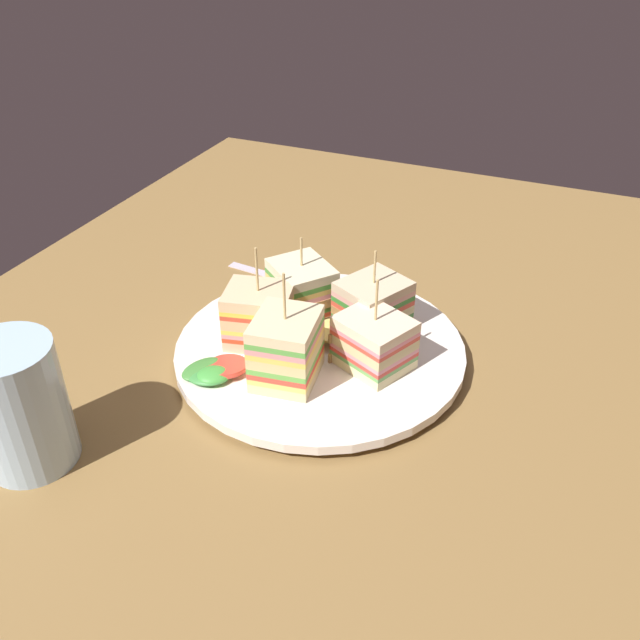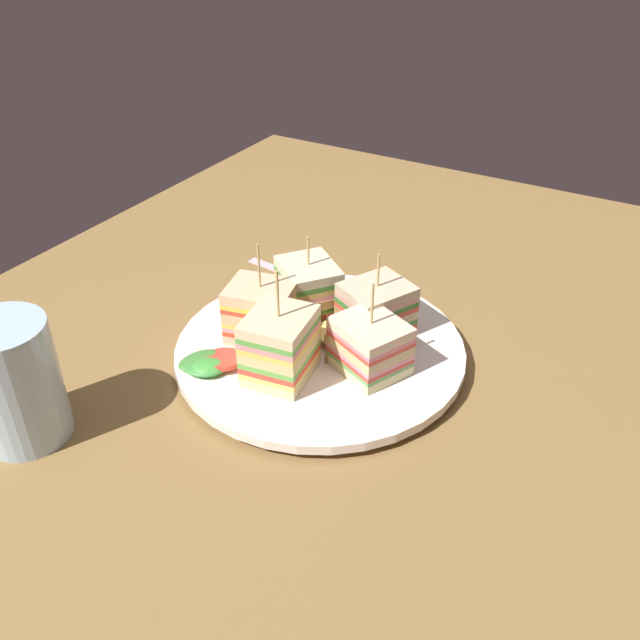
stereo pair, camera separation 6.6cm
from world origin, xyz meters
TOP-DOWN VIEW (x-y plane):
  - ground_plane at (0.00, 0.00)cm, footprint 113.04×85.72cm
  - plate at (0.00, 0.00)cm, footprint 29.18×29.18cm
  - sandwich_wedge_0 at (-1.61, 5.81)cm, footprint 6.72×7.58cm
  - sandwich_wedge_1 at (-5.99, 0.82)cm, footprint 7.26×6.44cm
  - sandwich_wedge_2 at (-0.93, -5.96)cm, footprint 7.75×8.24cm
  - sandwich_wedge_3 at (4.67, -3.84)cm, footprint 8.30×7.85cm
  - sandwich_wedge_4 at (4.53, 3.99)cm, footprint 8.29×8.48cm
  - chip_pile at (1.60, -1.42)cm, footprint 5.38×5.83cm
  - salad_garnish at (-8.78, 7.34)cm, footprint 5.71×6.09cm
  - spoon at (12.77, 8.57)cm, footprint 3.10×13.15cm
  - drinking_glass at (-22.36, 16.79)cm, footprint 7.54×7.54cm

SIDE VIEW (x-z plane):
  - ground_plane at x=0.00cm, z-range -1.80..0.00cm
  - spoon at x=12.77cm, z-range -0.10..0.90cm
  - plate at x=0.00cm, z-range 0.18..1.91cm
  - salad_garnish at x=-8.78cm, z-range 1.63..2.95cm
  - chip_pile at x=1.60cm, z-range 1.60..3.42cm
  - sandwich_wedge_2 at x=-0.93cm, z-range -0.40..9.05cm
  - sandwich_wedge_3 at x=4.67cm, z-range -0.05..9.12cm
  - sandwich_wedge_0 at x=-1.61cm, z-range -0.60..9.96cm
  - sandwich_wedge_4 at x=4.53cm, z-range 0.13..9.22cm
  - drinking_glass at x=-22.36cm, z-range -0.80..10.62cm
  - sandwich_wedge_1 at x=-5.99cm, z-range -0.61..10.66cm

